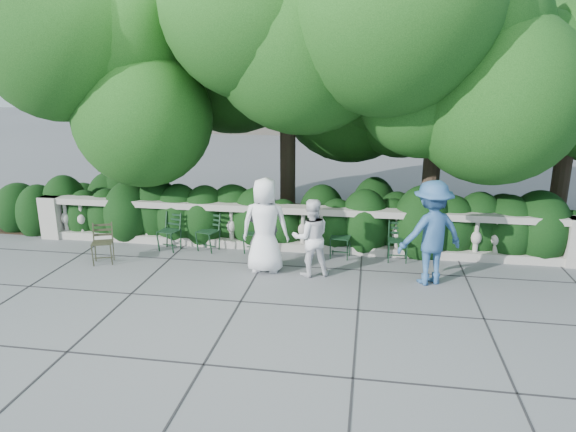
% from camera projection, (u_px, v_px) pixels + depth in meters
% --- Properties ---
extents(ground, '(90.00, 90.00, 0.00)m').
position_uv_depth(ground, '(279.00, 281.00, 9.67)').
color(ground, '#575A60').
rests_on(ground, ground).
extents(balustrade, '(12.00, 0.44, 1.00)m').
position_uv_depth(balustrade, '(294.00, 229.00, 11.25)').
color(balustrade, '#9E998E').
rests_on(balustrade, ground).
extents(shrub_hedge, '(15.00, 2.60, 1.70)m').
position_uv_depth(shrub_hedge, '(301.00, 234.00, 12.52)').
color(shrub_hedge, black).
rests_on(shrub_hedge, ground).
extents(tree_canopy, '(15.04, 6.52, 6.78)m').
position_uv_depth(tree_canopy, '(334.00, 65.00, 11.53)').
color(tree_canopy, '#3F3023').
rests_on(tree_canopy, ground).
extents(chair_a, '(0.57, 0.59, 0.84)m').
position_uv_depth(chair_a, '(205.00, 252.00, 11.21)').
color(chair_a, black).
rests_on(chair_a, ground).
extents(chair_b, '(0.51, 0.54, 0.84)m').
position_uv_depth(chair_b, '(252.00, 255.00, 11.07)').
color(chair_b, black).
rests_on(chair_b, ground).
extents(chair_c, '(0.53, 0.56, 0.84)m').
position_uv_depth(chair_c, '(166.00, 252.00, 11.23)').
color(chair_c, black).
rests_on(chair_c, ground).
extents(chair_e, '(0.49, 0.53, 0.84)m').
position_uv_depth(chair_e, '(339.00, 260.00, 10.78)').
color(chair_e, black).
rests_on(chair_e, ground).
extents(chair_f, '(0.44, 0.48, 0.84)m').
position_uv_depth(chair_f, '(397.00, 263.00, 10.58)').
color(chair_f, black).
rests_on(chair_f, ground).
extents(chair_weathered, '(0.58, 0.60, 0.84)m').
position_uv_depth(chair_weathered, '(103.00, 266.00, 10.45)').
color(chair_weathered, black).
rests_on(chair_weathered, ground).
extents(person_businessman, '(0.94, 0.63, 1.88)m').
position_uv_depth(person_businessman, '(265.00, 225.00, 9.92)').
color(person_businessman, white).
rests_on(person_businessman, ground).
extents(person_woman_grey, '(0.60, 0.42, 1.58)m').
position_uv_depth(person_woman_grey, '(263.00, 231.00, 10.07)').
color(person_woman_grey, '#434348').
rests_on(person_woman_grey, ground).
extents(person_casual_man, '(0.87, 0.77, 1.51)m').
position_uv_depth(person_casual_man, '(311.00, 238.00, 9.78)').
color(person_casual_man, white).
rests_on(person_casual_man, ground).
extents(person_older_blue, '(1.44, 1.18, 1.94)m').
position_uv_depth(person_older_blue, '(431.00, 233.00, 9.35)').
color(person_older_blue, '#2E578B').
rests_on(person_older_blue, ground).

